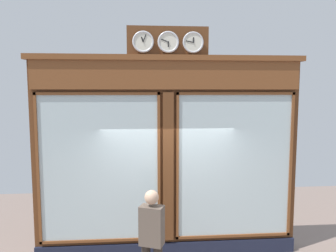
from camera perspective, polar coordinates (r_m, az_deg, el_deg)
shop_facade at (r=6.29m, az=-0.09°, el=-5.33°), size 5.12×0.42×4.37m
pedestrian at (r=5.34m, az=-2.85°, el=-18.99°), size 0.42×0.34×1.69m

